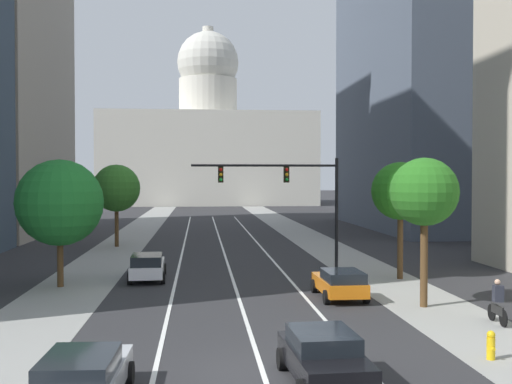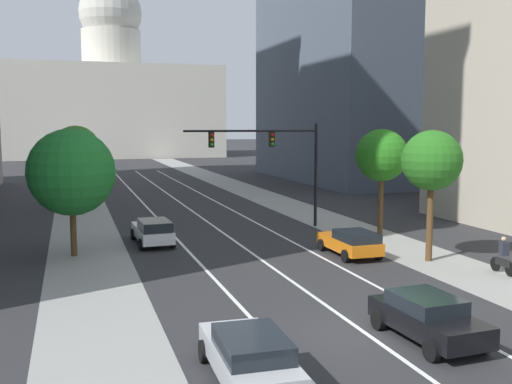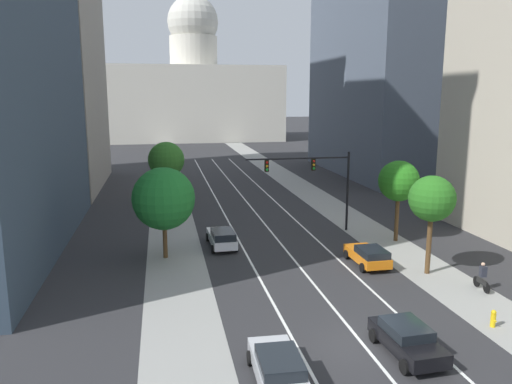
{
  "view_description": "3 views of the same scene",
  "coord_description": "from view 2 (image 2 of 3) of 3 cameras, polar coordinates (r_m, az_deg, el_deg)",
  "views": [
    {
      "loc": [
        -1.8,
        -17.47,
        5.64
      ],
      "look_at": [
        1.62,
        20.0,
        4.72
      ],
      "focal_mm": 43.44,
      "sensor_mm": 36.0,
      "label": 1
    },
    {
      "loc": [
        -8.96,
        -16.52,
        6.76
      ],
      "look_at": [
        1.99,
        18.33,
        2.57
      ],
      "focal_mm": 41.62,
      "sensor_mm": 36.0,
      "label": 2
    },
    {
      "loc": [
        -8.96,
        -20.09,
        11.49
      ],
      "look_at": [
        -0.16,
        26.25,
        2.31
      ],
      "focal_mm": 35.14,
      "sensor_mm": 36.0,
      "label": 3
    }
  ],
  "objects": [
    {
      "name": "capitol_building",
      "position": [
        129.14,
        -13.6,
        8.63
      ],
      "size": [
        43.08,
        23.03,
        36.85
      ],
      "color": "beige",
      "rests_on": "ground"
    },
    {
      "name": "lane_stripe_left",
      "position": [
        42.47,
        -9.3,
        -2.68
      ],
      "size": [
        0.16,
        90.0,
        0.01
      ],
      "primitive_type": "cube",
      "color": "white",
      "rests_on": "ground"
    },
    {
      "name": "sidewalk_left",
      "position": [
        51.97,
        -16.48,
        -1.19
      ],
      "size": [
        4.04,
        130.0,
        0.01
      ],
      "primitive_type": "cube",
      "color": "gray",
      "rests_on": "ground"
    },
    {
      "name": "ground_plane",
      "position": [
        57.62,
        -8.37,
        -0.26
      ],
      "size": [
        400.0,
        400.0,
        0.0
      ],
      "primitive_type": "plane",
      "color": "#2B2B2D"
    },
    {
      "name": "office_tower_far_right",
      "position": [
        75.26,
        10.48,
        13.84
      ],
      "size": [
        19.09,
        30.62,
        32.84
      ],
      "color": "#4C5666",
      "rests_on": "ground"
    },
    {
      "name": "car_silver",
      "position": [
        16.08,
        -0.65,
        -15.41
      ],
      "size": [
        2.13,
        4.62,
        1.4
      ],
      "rotation": [
        0.0,
        0.0,
        1.54
      ],
      "color": "#B2B5BA",
      "rests_on": "ground"
    },
    {
      "name": "car_white",
      "position": [
        33.94,
        -9.88,
        -3.7
      ],
      "size": [
        2.08,
        4.75,
        1.48
      ],
      "rotation": [
        0.0,
        0.0,
        1.6
      ],
      "color": "silver",
      "rests_on": "ground"
    },
    {
      "name": "lane_stripe_center",
      "position": [
        43.01,
        -5.2,
        -2.51
      ],
      "size": [
        0.16,
        90.0,
        0.01
      ],
      "primitive_type": "cube",
      "color": "white",
      "rests_on": "ground"
    },
    {
      "name": "cyclist",
      "position": [
        29.13,
        22.68,
        -5.67
      ],
      "size": [
        0.37,
        1.7,
        1.72
      ],
      "rotation": [
        0.0,
        0.0,
        1.52
      ],
      "color": "black",
      "rests_on": "ground"
    },
    {
      "name": "traffic_signal_mast",
      "position": [
        38.26,
        1.89,
        3.83
      ],
      "size": [
        8.92,
        0.39,
        6.79
      ],
      "color": "black",
      "rests_on": "ground"
    },
    {
      "name": "street_tree_far_right",
      "position": [
        37.09,
        11.99,
        3.43
      ],
      "size": [
        3.2,
        3.2,
        6.47
      ],
      "color": "#51381E",
      "rests_on": "ground"
    },
    {
      "name": "sidewalk_right",
      "position": [
        54.73,
        1.01,
        -0.54
      ],
      "size": [
        4.04,
        130.0,
        0.01
      ],
      "primitive_type": "cube",
      "color": "gray",
      "rests_on": "ground"
    },
    {
      "name": "car_orange",
      "position": [
        30.91,
        9.11,
        -4.76
      ],
      "size": [
        2.05,
        4.22,
        1.38
      ],
      "rotation": [
        0.0,
        0.0,
        1.58
      ],
      "color": "orange",
      "rests_on": "ground"
    },
    {
      "name": "lane_stripe_right",
      "position": [
        43.76,
        -1.22,
        -2.33
      ],
      "size": [
        0.16,
        90.0,
        0.01
      ],
      "primitive_type": "cube",
      "color": "white",
      "rests_on": "ground"
    },
    {
      "name": "street_tree_near_left",
      "position": [
        49.76,
        -16.91,
        3.92
      ],
      "size": [
        3.81,
        3.81,
        6.65
      ],
      "color": "#51381E",
      "rests_on": "ground"
    },
    {
      "name": "car_black",
      "position": [
        19.7,
        16.16,
        -11.44
      ],
      "size": [
        2.2,
        4.26,
        1.43
      ],
      "rotation": [
        0.0,
        0.0,
        1.62
      ],
      "color": "black",
      "rests_on": "ground"
    },
    {
      "name": "street_tree_mid_right",
      "position": [
        30.15,
        16.54,
        2.85
      ],
      "size": [
        2.95,
        2.95,
        6.48
      ],
      "color": "#51381E",
      "rests_on": "ground"
    },
    {
      "name": "street_tree_mid_left",
      "position": [
        31.5,
        -17.33,
        1.81
      ],
      "size": [
        4.43,
        4.43,
        6.54
      ],
      "color": "#51381E",
      "rests_on": "ground"
    }
  ]
}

